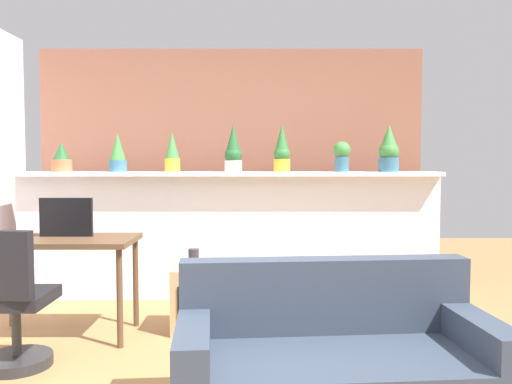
{
  "coord_description": "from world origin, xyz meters",
  "views": [
    {
      "loc": [
        0.26,
        -3.06,
        1.33
      ],
      "look_at": [
        0.26,
        1.32,
        1.07
      ],
      "focal_mm": 37.18,
      "sensor_mm": 36.0,
      "label": 1
    }
  ],
  "objects_px": {
    "potted_plant_0": "(62,159)",
    "office_chair": "(12,310)",
    "potted_plant_3": "(234,151)",
    "vase_on_shelf": "(194,258)",
    "potted_plant_1": "(118,153)",
    "potted_plant_4": "(283,150)",
    "side_cube_shelf": "(200,299)",
    "potted_plant_6": "(390,150)",
    "couch": "(336,370)",
    "desk": "(62,249)",
    "potted_plant_5": "(343,155)",
    "potted_plant_2": "(173,153)",
    "tv_monitor": "(67,217)"
  },
  "relations": [
    {
      "from": "potted_plant_1",
      "to": "desk",
      "type": "distance_m",
      "value": 1.31
    },
    {
      "from": "side_cube_shelf",
      "to": "potted_plant_5",
      "type": "bearing_deg",
      "value": 35.77
    },
    {
      "from": "vase_on_shelf",
      "to": "potted_plant_4",
      "type": "bearing_deg",
      "value": 51.31
    },
    {
      "from": "potted_plant_2",
      "to": "desk",
      "type": "distance_m",
      "value": 1.49
    },
    {
      "from": "potted_plant_3",
      "to": "desk",
      "type": "bearing_deg",
      "value": -139.93
    },
    {
      "from": "potted_plant_4",
      "to": "potted_plant_6",
      "type": "bearing_deg",
      "value": -2.25
    },
    {
      "from": "office_chair",
      "to": "side_cube_shelf",
      "type": "height_order",
      "value": "office_chair"
    },
    {
      "from": "potted_plant_1",
      "to": "potted_plant_0",
      "type": "bearing_deg",
      "value": -177.11
    },
    {
      "from": "potted_plant_4",
      "to": "potted_plant_5",
      "type": "bearing_deg",
      "value": -3.79
    },
    {
      "from": "potted_plant_6",
      "to": "couch",
      "type": "bearing_deg",
      "value": -109.59
    },
    {
      "from": "potted_plant_1",
      "to": "potted_plant_4",
      "type": "height_order",
      "value": "potted_plant_4"
    },
    {
      "from": "potted_plant_3",
      "to": "potted_plant_6",
      "type": "distance_m",
      "value": 1.46
    },
    {
      "from": "desk",
      "to": "vase_on_shelf",
      "type": "xyz_separation_m",
      "value": [
        0.98,
        0.17,
        -0.1
      ]
    },
    {
      "from": "potted_plant_1",
      "to": "office_chair",
      "type": "height_order",
      "value": "potted_plant_1"
    },
    {
      "from": "potted_plant_1",
      "to": "vase_on_shelf",
      "type": "relative_size",
      "value": 2.62
    },
    {
      "from": "potted_plant_2",
      "to": "side_cube_shelf",
      "type": "height_order",
      "value": "potted_plant_2"
    },
    {
      "from": "tv_monitor",
      "to": "office_chair",
      "type": "height_order",
      "value": "tv_monitor"
    },
    {
      "from": "potted_plant_0",
      "to": "potted_plant_4",
      "type": "distance_m",
      "value": 2.08
    },
    {
      "from": "potted_plant_3",
      "to": "office_chair",
      "type": "height_order",
      "value": "potted_plant_3"
    },
    {
      "from": "potted_plant_3",
      "to": "couch",
      "type": "xyz_separation_m",
      "value": [
        0.61,
        -2.41,
        -1.14
      ]
    },
    {
      "from": "potted_plant_5",
      "to": "tv_monitor",
      "type": "height_order",
      "value": "potted_plant_5"
    },
    {
      "from": "potted_plant_0",
      "to": "office_chair",
      "type": "xyz_separation_m",
      "value": [
        0.28,
        -1.7,
        -0.96
      ]
    },
    {
      "from": "potted_plant_6",
      "to": "office_chair",
      "type": "bearing_deg",
      "value": -148.76
    },
    {
      "from": "potted_plant_0",
      "to": "side_cube_shelf",
      "type": "xyz_separation_m",
      "value": [
        1.39,
        -0.9,
        -1.1
      ]
    },
    {
      "from": "potted_plant_4",
      "to": "potted_plant_6",
      "type": "distance_m",
      "value": 1.0
    },
    {
      "from": "potted_plant_1",
      "to": "side_cube_shelf",
      "type": "height_order",
      "value": "potted_plant_1"
    },
    {
      "from": "potted_plant_0",
      "to": "potted_plant_2",
      "type": "distance_m",
      "value": 1.04
    },
    {
      "from": "vase_on_shelf",
      "to": "couch",
      "type": "height_order",
      "value": "couch"
    },
    {
      "from": "office_chair",
      "to": "couch",
      "type": "distance_m",
      "value": 2.07
    },
    {
      "from": "potted_plant_4",
      "to": "potted_plant_5",
      "type": "relative_size",
      "value": 1.59
    },
    {
      "from": "desk",
      "to": "vase_on_shelf",
      "type": "height_order",
      "value": "desk"
    },
    {
      "from": "potted_plant_6",
      "to": "couch",
      "type": "height_order",
      "value": "potted_plant_6"
    },
    {
      "from": "potted_plant_3",
      "to": "potted_plant_1",
      "type": "bearing_deg",
      "value": 178.95
    },
    {
      "from": "potted_plant_4",
      "to": "desk",
      "type": "height_order",
      "value": "potted_plant_4"
    },
    {
      "from": "potted_plant_1",
      "to": "potted_plant_2",
      "type": "distance_m",
      "value": 0.51
    },
    {
      "from": "vase_on_shelf",
      "to": "potted_plant_3",
      "type": "bearing_deg",
      "value": 72.78
    },
    {
      "from": "potted_plant_1",
      "to": "desk",
      "type": "xyz_separation_m",
      "value": [
        -0.16,
        -1.07,
        -0.73
      ]
    },
    {
      "from": "couch",
      "to": "desk",
      "type": "bearing_deg",
      "value": 143.78
    },
    {
      "from": "vase_on_shelf",
      "to": "potted_plant_2",
      "type": "bearing_deg",
      "value": 108.22
    },
    {
      "from": "potted_plant_1",
      "to": "office_chair",
      "type": "bearing_deg",
      "value": -97.93
    },
    {
      "from": "vase_on_shelf",
      "to": "office_chair",
      "type": "bearing_deg",
      "value": -142.29
    },
    {
      "from": "potted_plant_3",
      "to": "vase_on_shelf",
      "type": "xyz_separation_m",
      "value": [
        -0.27,
        -0.89,
        -0.85
      ]
    },
    {
      "from": "potted_plant_4",
      "to": "potted_plant_5",
      "type": "xyz_separation_m",
      "value": [
        0.56,
        -0.04,
        -0.04
      ]
    },
    {
      "from": "potted_plant_6",
      "to": "tv_monitor",
      "type": "relative_size",
      "value": 1.11
    },
    {
      "from": "potted_plant_2",
      "to": "potted_plant_6",
      "type": "height_order",
      "value": "potted_plant_6"
    },
    {
      "from": "office_chair",
      "to": "vase_on_shelf",
      "type": "bearing_deg",
      "value": 37.71
    },
    {
      "from": "potted_plant_1",
      "to": "desk",
      "type": "height_order",
      "value": "potted_plant_1"
    },
    {
      "from": "potted_plant_0",
      "to": "couch",
      "type": "relative_size",
      "value": 0.17
    },
    {
      "from": "office_chair",
      "to": "side_cube_shelf",
      "type": "distance_m",
      "value": 1.37
    },
    {
      "from": "potted_plant_4",
      "to": "potted_plant_1",
      "type": "bearing_deg",
      "value": -179.58
    }
  ]
}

